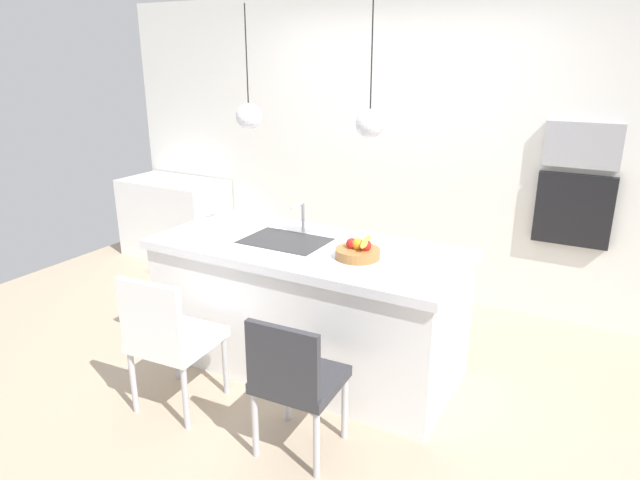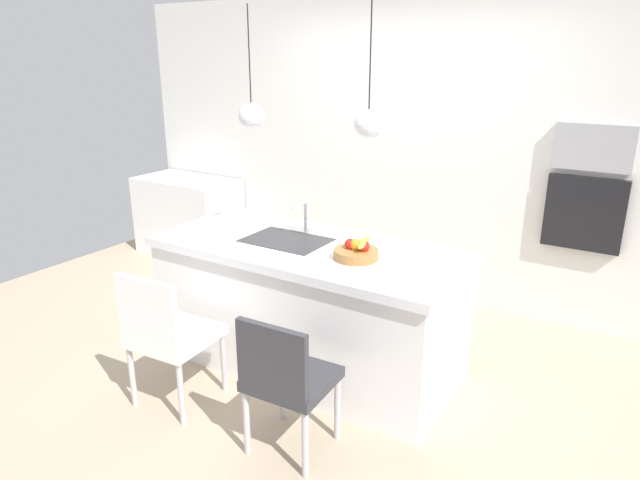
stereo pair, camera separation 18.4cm
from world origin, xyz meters
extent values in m
plane|color=tan|center=(0.00, 0.00, 0.00)|extent=(6.60, 6.60, 0.00)
cube|color=silver|center=(0.00, 1.65, 1.30)|extent=(6.00, 0.10, 2.60)
cube|color=white|center=(0.00, 0.00, 0.41)|extent=(2.04, 0.88, 0.83)
cube|color=white|center=(0.00, 0.00, 0.86)|extent=(2.10, 0.94, 0.06)
cube|color=#2D2D30|center=(-0.17, 0.00, 0.88)|extent=(0.56, 0.40, 0.02)
cylinder|color=silver|center=(-0.17, 0.24, 1.00)|extent=(0.02, 0.02, 0.22)
cylinder|color=silver|center=(-0.17, 0.16, 1.10)|extent=(0.02, 0.16, 0.02)
cylinder|color=#9E6B38|center=(0.40, -0.06, 0.92)|extent=(0.28, 0.28, 0.06)
sphere|color=red|center=(0.45, -0.06, 0.98)|extent=(0.08, 0.08, 0.08)
sphere|color=red|center=(0.36, -0.06, 0.98)|extent=(0.07, 0.07, 0.07)
sphere|color=orange|center=(0.40, -0.06, 0.98)|extent=(0.08, 0.08, 0.08)
ellipsoid|color=yellow|center=(0.45, -0.05, 1.00)|extent=(0.07, 0.19, 0.07)
cube|color=white|center=(-2.40, 1.28, 0.41)|extent=(1.10, 0.60, 0.83)
cube|color=#9E9EA3|center=(1.47, 1.58, 1.45)|extent=(0.54, 0.08, 0.34)
cube|color=black|center=(1.47, 1.58, 0.95)|extent=(0.56, 0.08, 0.56)
cube|color=white|center=(-0.45, -0.79, 0.44)|extent=(0.48, 0.49, 0.06)
cube|color=white|center=(-0.44, -1.00, 0.68)|extent=(0.43, 0.07, 0.42)
cylinder|color=#B2B2B7|center=(-0.27, -0.58, 0.20)|extent=(0.04, 0.04, 0.41)
cylinder|color=#B2B2B7|center=(-0.66, -0.60, 0.20)|extent=(0.04, 0.04, 0.41)
cylinder|color=#B2B2B7|center=(-0.25, -0.98, 0.20)|extent=(0.04, 0.04, 0.41)
cylinder|color=#B2B2B7|center=(-0.64, -1.01, 0.20)|extent=(0.04, 0.04, 0.41)
cube|color=#333338|center=(0.42, -0.79, 0.43)|extent=(0.45, 0.44, 0.06)
cube|color=#333338|center=(0.43, -0.98, 0.64)|extent=(0.41, 0.06, 0.37)
cylinder|color=#B2B2B7|center=(0.60, -0.60, 0.20)|extent=(0.04, 0.04, 0.40)
cylinder|color=#B2B2B7|center=(0.23, -0.62, 0.20)|extent=(0.04, 0.04, 0.40)
cylinder|color=#B2B2B7|center=(0.61, -0.96, 0.20)|extent=(0.04, 0.04, 0.40)
cylinder|color=#B2B2B7|center=(0.24, -0.98, 0.20)|extent=(0.04, 0.04, 0.40)
sphere|color=silver|center=(-0.43, 0.00, 1.71)|extent=(0.17, 0.17, 0.17)
cylinder|color=black|center=(-0.43, 0.00, 2.09)|extent=(0.01, 0.01, 0.60)
sphere|color=silver|center=(0.43, 0.00, 1.71)|extent=(0.17, 0.17, 0.17)
cylinder|color=black|center=(0.43, 0.00, 2.09)|extent=(0.01, 0.01, 0.60)
camera|label=1|loc=(1.79, -3.03, 2.09)|focal=31.50mm
camera|label=2|loc=(1.95, -2.94, 2.09)|focal=31.50mm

